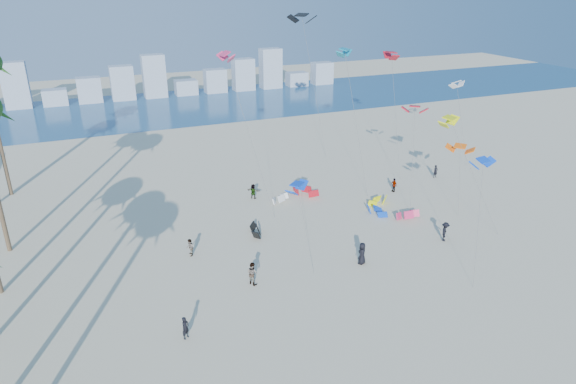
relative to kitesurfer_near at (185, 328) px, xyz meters
name	(u,v)px	position (x,y,z in m)	size (l,w,h in m)	color
ground	(340,353)	(8.76, -5.28, -0.81)	(220.00, 220.00, 0.00)	beige
ocean	(157,108)	(8.76, 66.72, -0.81)	(220.00, 220.00, 0.00)	navy
kitesurfer_near	(185,328)	(0.00, 0.00, 0.00)	(0.59, 0.39, 1.62)	black
kitesurfer_mid	(252,273)	(6.20, 4.54, 0.13)	(0.91, 0.71, 1.87)	gray
kitesurfers_far	(346,217)	(17.84, 10.86, 0.05)	(31.93, 17.74, 1.93)	black
grounded_kites	(333,206)	(18.41, 14.50, -0.37)	(16.94, 11.83, 1.02)	black
flying_kites	(372,78)	(24.66, 18.62, 11.60)	(33.72, 37.03, 18.73)	blue
distant_skyline	(141,83)	(7.57, 76.72, 2.28)	(85.00, 3.00, 8.40)	#9EADBF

